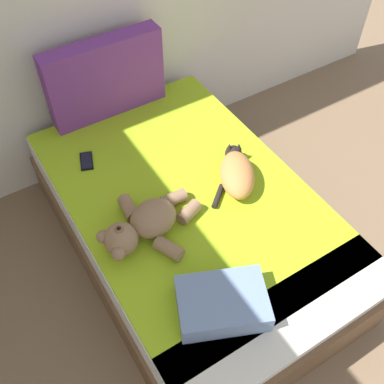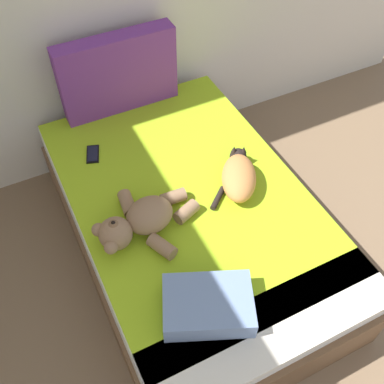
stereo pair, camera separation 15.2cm
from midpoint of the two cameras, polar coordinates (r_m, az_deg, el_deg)
bed at (r=2.70m, az=1.42°, el=-4.20°), size 1.27×2.00×0.52m
patterned_cushion at (r=2.94m, az=-7.79°, el=14.54°), size 0.75×0.13×0.50m
cat at (r=2.53m, az=7.62°, el=1.99°), size 0.38×0.41×0.15m
teddy_bear at (r=2.30m, az=-4.67°, el=-3.74°), size 0.57×0.49×0.18m
cell_phone at (r=2.77m, az=-10.87°, el=4.67°), size 0.12×0.16×0.01m
throw_pillow at (r=2.08m, az=4.19°, el=-14.12°), size 0.48×0.42×0.11m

